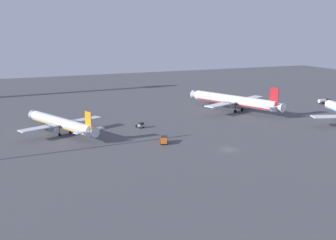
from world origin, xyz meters
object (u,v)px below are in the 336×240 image
(airplane_near_gate, at_px, (235,101))
(fuel_truck, at_px, (325,101))
(airplane_terminal_side, at_px, (61,123))
(baggage_tractor, at_px, (164,140))
(pushback_tug, at_px, (141,125))

(airplane_near_gate, relative_size, fuel_truck, 7.00)
(airplane_terminal_side, height_order, fuel_truck, airplane_terminal_side)
(airplane_terminal_side, relative_size, fuel_truck, 5.76)
(baggage_tractor, bearing_deg, pushback_tug, 115.17)
(airplane_terminal_side, xyz_separation_m, airplane_near_gate, (74.13, 10.11, 0.78))
(baggage_tractor, bearing_deg, fuel_truck, 44.29)
(fuel_truck, bearing_deg, baggage_tractor, -68.74)
(airplane_terminal_side, distance_m, airplane_near_gate, 74.82)
(pushback_tug, bearing_deg, airplane_terminal_side, -22.31)
(airplane_near_gate, xyz_separation_m, pushback_tug, (-46.83, -12.47, -3.46))
(airplane_terminal_side, height_order, airplane_near_gate, airplane_near_gate)
(airplane_terminal_side, distance_m, fuel_truck, 122.93)
(pushback_tug, height_order, baggage_tractor, baggage_tractor)
(airplane_near_gate, distance_m, baggage_tractor, 58.23)
(airplane_terminal_side, xyz_separation_m, pushback_tug, (27.30, -2.37, -2.68))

